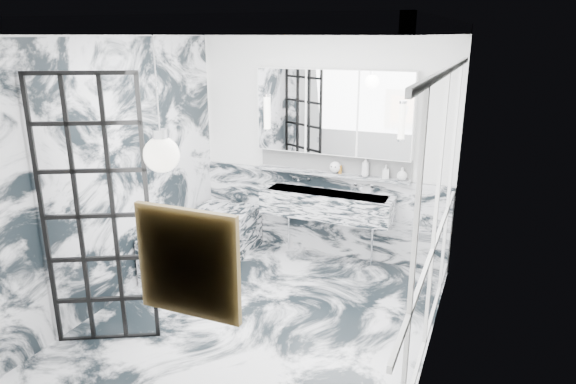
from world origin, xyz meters
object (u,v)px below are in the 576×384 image
at_px(crittall_door, 96,216).
at_px(bathtub, 205,243).
at_px(mirror_cabinet, 333,112).
at_px(trough_sink, 327,204).

distance_m(crittall_door, bathtub, 1.97).
relative_size(mirror_cabinet, bathtub, 1.15).
bearing_deg(mirror_cabinet, crittall_door, -116.86).
distance_m(trough_sink, mirror_cabinet, 1.10).
height_order(crittall_door, bathtub, crittall_door).
bearing_deg(trough_sink, crittall_door, -118.48).
height_order(crittall_door, trough_sink, crittall_door).
relative_size(crittall_door, mirror_cabinet, 1.27).
distance_m(mirror_cabinet, bathtub, 2.20).
xyz_separation_m(crittall_door, mirror_cabinet, (1.30, 2.57, 0.62)).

